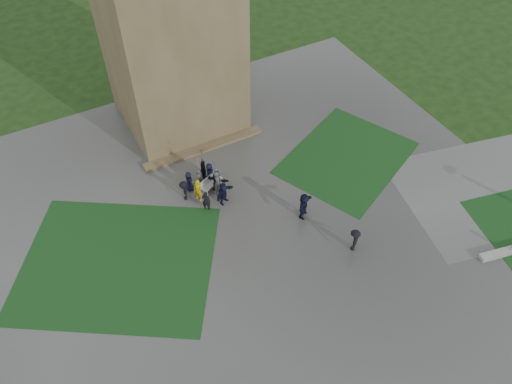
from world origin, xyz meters
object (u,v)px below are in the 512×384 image
pedestrian_mid (304,205)px  tower (165,4)px  pedestrian_near (354,240)px  bench (211,183)px

pedestrian_mid → tower: bearing=64.3°
tower → pedestrian_mid: bearing=-77.3°
pedestrian_mid → pedestrian_near: size_ratio=1.15×
bench → pedestrian_near: pedestrian_near is taller
pedestrian_near → bench: bearing=-95.5°
tower → pedestrian_mid: size_ratio=9.58×
pedestrian_near → tower: bearing=-113.6°
pedestrian_mid → pedestrian_near: (1.24, -3.61, -0.12)m
bench → pedestrian_mid: (4.12, -4.90, 0.43)m
tower → pedestrian_near: size_ratio=11.01×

